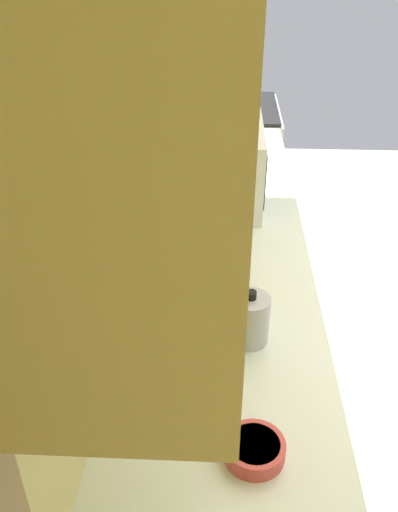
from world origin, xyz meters
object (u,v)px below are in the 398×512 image
object	(u,v)px
oven_range	(227,172)
microwave	(220,163)
kettle	(250,319)
bowl	(254,449)

from	to	relation	value
oven_range	microwave	bearing A→B (deg)	178.33
oven_range	kettle	size ratio (longest dim) A/B	6.21
oven_range	microwave	world-z (taller)	microwave
bowl	kettle	world-z (taller)	kettle
microwave	kettle	size ratio (longest dim) A/B	2.96
oven_range	kettle	bearing A→B (deg)	-178.33
kettle	oven_range	bearing A→B (deg)	1.67
oven_range	microwave	distance (m)	1.41
oven_range	bowl	world-z (taller)	oven_range
oven_range	microwave	xyz separation A→B (m)	(-1.27, 0.04, 0.60)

